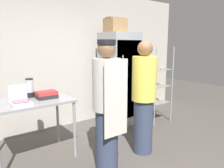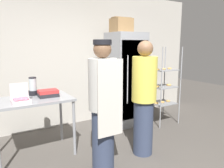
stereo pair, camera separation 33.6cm
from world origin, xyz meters
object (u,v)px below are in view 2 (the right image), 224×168
at_px(person_baker, 103,105).
at_px(person_customer, 144,98).
at_px(refrigerator, 126,79).
at_px(blender_pitcher, 33,87).
at_px(baking_rack, 163,86).
at_px(cardboard_storage_box, 121,25).
at_px(donut_box, 21,100).
at_px(binder_stack, 48,93).

bearing_deg(person_baker, person_customer, 5.04).
relative_size(refrigerator, person_customer, 1.10).
distance_m(blender_pitcher, person_customer, 1.76).
bearing_deg(person_baker, blender_pitcher, 119.86).
distance_m(baking_rack, cardboard_storage_box, 1.57).
height_order(person_baker, person_customer, person_baker).
bearing_deg(refrigerator, person_customer, -113.30).
bearing_deg(baking_rack, donut_box, -175.52).
height_order(refrigerator, person_customer, refrigerator).
height_order(blender_pitcher, person_baker, person_baker).
bearing_deg(cardboard_storage_box, refrigerator, 8.81).
bearing_deg(person_baker, binder_stack, 117.90).
relative_size(cardboard_storage_box, person_baker, 0.22).
height_order(baking_rack, cardboard_storage_box, cardboard_storage_box).
relative_size(binder_stack, cardboard_storage_box, 0.78).
xyz_separation_m(person_baker, person_customer, (0.75, 0.07, -0.02)).
distance_m(binder_stack, person_customer, 1.48).
xyz_separation_m(blender_pitcher, person_baker, (0.65, -1.13, -0.12)).
bearing_deg(refrigerator, binder_stack, -166.27).
xyz_separation_m(refrigerator, binder_stack, (-1.77, -0.43, -0.02)).
relative_size(baking_rack, cardboard_storage_box, 4.34).
xyz_separation_m(baking_rack, cardboard_storage_box, (-0.84, 0.37, 1.27)).
bearing_deg(person_customer, blender_pitcher, 142.74).
relative_size(baking_rack, binder_stack, 5.57).
xyz_separation_m(donut_box, cardboard_storage_box, (2.05, 0.60, 1.13)).
relative_size(refrigerator, person_baker, 1.10).
bearing_deg(person_customer, donut_box, 158.67).
bearing_deg(blender_pitcher, person_customer, -37.26).
xyz_separation_m(binder_stack, person_customer, (1.22, -0.83, -0.06)).
relative_size(donut_box, cardboard_storage_box, 0.71).
bearing_deg(baking_rack, binder_stack, -179.04).
bearing_deg(baking_rack, person_customer, -145.08).
distance_m(refrigerator, blender_pitcher, 1.95).
relative_size(baking_rack, person_baker, 0.94).
distance_m(cardboard_storage_box, person_baker, 2.10).
distance_m(donut_box, binder_stack, 0.47).
height_order(baking_rack, person_customer, person_customer).
bearing_deg(person_baker, cardboard_storage_box, 48.56).
bearing_deg(blender_pitcher, baking_rack, -4.15).
height_order(baking_rack, blender_pitcher, baking_rack).
bearing_deg(baking_rack, refrigerator, 151.02).
height_order(binder_stack, person_baker, person_baker).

